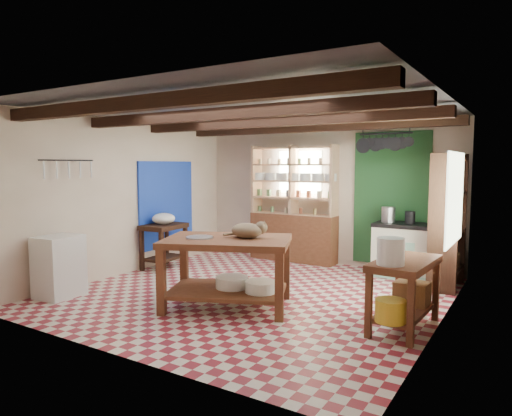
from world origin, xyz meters
The scene contains 30 objects.
floor centered at (0.00, 0.00, -0.01)m, with size 5.00×5.00×0.02m, color maroon.
ceiling centered at (0.00, 0.00, 2.60)m, with size 5.00×5.00×0.02m, color #444448.
wall_back centered at (0.00, 2.50, 1.30)m, with size 5.00×0.04×2.60m, color beige.
wall_front centered at (0.00, -2.50, 1.30)m, with size 5.00×0.04×2.60m, color beige.
wall_left centered at (-2.50, 0.00, 1.30)m, with size 0.04×5.00×2.60m, color beige.
wall_right centered at (2.50, 0.00, 1.30)m, with size 0.04×5.00×2.60m, color beige.
ceiling_beams centered at (0.00, 0.00, 2.48)m, with size 5.00×3.80×0.15m, color black.
blue_wall_patch centered at (-2.47, 0.90, 1.10)m, with size 0.04×1.40×1.60m, color #1738B2.
green_wall_patch centered at (1.25, 2.47, 1.25)m, with size 1.30×0.04×2.30m, color #1C4822.
window_back centered at (-0.50, 2.48, 1.70)m, with size 0.90×0.02×0.80m, color silver.
window_right centered at (2.48, 1.00, 1.40)m, with size 0.02×1.30×1.20m, color silver.
utensil_rail centered at (-2.44, -1.20, 1.78)m, with size 0.06×0.90×0.28m, color black.
pot_rack centered at (1.25, 2.05, 2.18)m, with size 0.86×0.12×0.36m, color black.
shelving_unit centered at (-0.55, 2.31, 1.10)m, with size 1.70×0.34×2.20m, color tan.
tall_rack centered at (2.28, 1.80, 1.00)m, with size 0.40×0.86×2.00m, color black.
work_table centered at (0.03, -0.69, 0.45)m, with size 1.58×1.06×0.90m, color brown.
stove centered at (1.55, 2.15, 0.44)m, with size 0.90×0.61×0.88m, color beige.
prep_table centered at (-2.20, 0.52, 0.39)m, with size 0.54×0.78×0.79m, color black.
white_cabinet centered at (-2.22, -1.55, 0.43)m, with size 0.48×0.57×0.86m, color white.
right_counter centered at (2.18, -0.30, 0.39)m, with size 0.55×1.10×0.78m, color brown.
cat centered at (0.24, -0.54, 0.99)m, with size 0.43×0.33×0.19m, color #886C4F.
steel_tray centered at (-0.27, -0.87, 0.91)m, with size 0.35×0.35×0.02m, color #A9A8AF.
basin_large centered at (0.06, -0.62, 0.31)m, with size 0.42×0.42×0.15m, color white.
basin_small centered at (0.49, -0.60, 0.31)m, with size 0.40×0.40×0.14m, color white.
kettle_left centered at (1.30, 2.15, 1.01)m, with size 0.22×0.22×0.26m, color #A9A8AF.
kettle_right centered at (1.65, 2.15, 0.98)m, with size 0.16×0.16×0.20m, color black.
enamel_bowl centered at (-2.20, 0.52, 0.89)m, with size 0.40×0.40×0.20m, color white.
white_bucket centered at (2.11, -0.65, 0.93)m, with size 0.29×0.29×0.29m, color white.
wicker_basket centered at (2.20, 0.00, 0.34)m, with size 0.37×0.30×0.26m, color olive.
yellow_tub centered at (2.15, -0.75, 0.32)m, with size 0.32×0.32×0.23m, color gold.
Camera 1 is at (3.39, -5.41, 1.83)m, focal length 32.00 mm.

